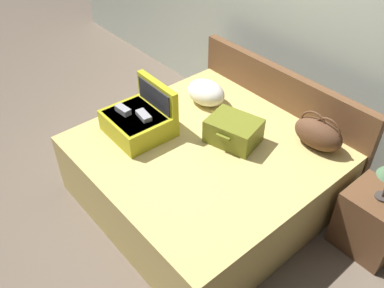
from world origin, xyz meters
TOP-DOWN VIEW (x-y plane):
  - ground_plane at (0.00, 0.00)m, footprint 12.00×12.00m
  - back_wall at (0.00, 1.65)m, footprint 8.00×0.10m
  - bed at (0.00, 0.40)m, footprint 1.83×1.76m
  - headboard at (0.00, 1.32)m, footprint 1.86×0.08m
  - hard_case_large at (-0.49, 0.12)m, footprint 0.50×0.48m
  - hard_case_medium at (0.09, 0.63)m, footprint 0.46×0.40m
  - duffel_bag at (0.57, 1.08)m, footprint 0.42×0.26m
  - pillow_near_headboard at (-0.47, 0.83)m, footprint 0.40×0.31m
  - nightstand at (1.19, 1.03)m, footprint 0.44×0.40m

SIDE VIEW (x-z plane):
  - ground_plane at x=0.00m, z-range 0.00..0.00m
  - nightstand at x=1.19m, z-range 0.00..0.52m
  - bed at x=0.00m, z-range 0.00..0.58m
  - headboard at x=0.00m, z-range 0.00..0.93m
  - hard_case_medium at x=0.09m, z-range 0.58..0.78m
  - pillow_near_headboard at x=-0.47m, z-range 0.58..0.79m
  - hard_case_large at x=-0.49m, z-range 0.50..0.90m
  - duffel_bag at x=0.57m, z-range 0.55..0.85m
  - back_wall at x=0.00m, z-range 0.00..2.60m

